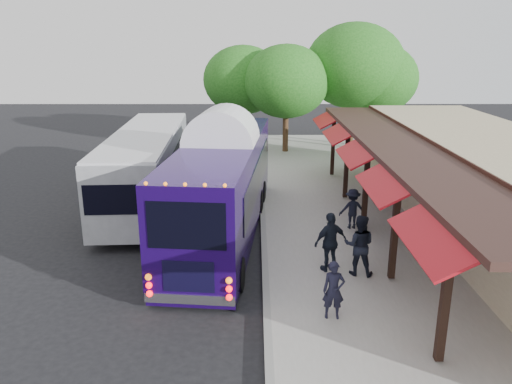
% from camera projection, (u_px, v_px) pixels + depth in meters
% --- Properties ---
extents(ground, '(90.00, 90.00, 0.00)m').
position_uv_depth(ground, '(264.00, 284.00, 14.90)').
color(ground, black).
rests_on(ground, ground).
extents(sidewalk, '(10.00, 40.00, 0.15)m').
position_uv_depth(sidewalk, '(395.00, 233.00, 18.71)').
color(sidewalk, '#9E9B93').
rests_on(sidewalk, ground).
extents(curb, '(0.20, 40.00, 0.16)m').
position_uv_depth(curb, '(264.00, 233.00, 18.70)').
color(curb, gray).
rests_on(curb, ground).
extents(station_shelter, '(8.15, 20.00, 3.60)m').
position_uv_depth(station_shelter, '(492.00, 187.00, 18.20)').
color(station_shelter, tan).
rests_on(station_shelter, ground).
extents(coach_bus, '(3.58, 11.95, 3.77)m').
position_uv_depth(coach_bus, '(223.00, 182.00, 18.29)').
color(coach_bus, '#1D064D').
rests_on(coach_bus, ground).
extents(city_bus, '(3.20, 11.99, 3.19)m').
position_uv_depth(city_bus, '(147.00, 163.00, 22.12)').
color(city_bus, gray).
rests_on(city_bus, ground).
extents(ped_a, '(0.58, 0.39, 1.53)m').
position_uv_depth(ped_a, '(334.00, 290.00, 12.61)').
color(ped_a, black).
rests_on(ped_a, sidewalk).
extents(ped_b, '(1.05, 0.90, 1.89)m').
position_uv_depth(ped_b, '(359.00, 245.00, 14.96)').
color(ped_b, black).
rests_on(ped_b, sidewalk).
extents(ped_c, '(1.19, 0.87, 1.88)m').
position_uv_depth(ped_c, '(330.00, 242.00, 15.20)').
color(ped_c, black).
rests_on(ped_c, sidewalk).
extents(ped_d, '(1.02, 0.63, 1.53)m').
position_uv_depth(ped_d, '(352.00, 209.00, 18.76)').
color(ped_d, black).
rests_on(ped_d, sidewalk).
extents(sign_board, '(0.11, 0.48, 1.05)m').
position_uv_depth(sign_board, '(393.00, 225.00, 17.21)').
color(sign_board, black).
rests_on(sign_board, sidewalk).
extents(tree_left, '(5.35, 5.35, 6.85)m').
position_uv_depth(tree_left, '(286.00, 82.00, 31.00)').
color(tree_left, '#382314').
rests_on(tree_left, ground).
extents(tree_mid, '(6.39, 6.39, 8.17)m').
position_uv_depth(tree_mid, '(354.00, 66.00, 31.89)').
color(tree_mid, '#382314').
rests_on(tree_mid, ground).
extents(tree_right, '(5.41, 5.41, 6.93)m').
position_uv_depth(tree_right, '(376.00, 79.00, 32.38)').
color(tree_right, '#382314').
rests_on(tree_right, ground).
extents(tree_far, '(5.29, 5.29, 6.77)m').
position_uv_depth(tree_far, '(243.00, 80.00, 32.91)').
color(tree_far, '#382314').
rests_on(tree_far, ground).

